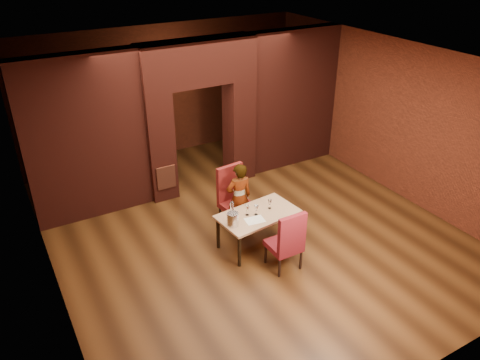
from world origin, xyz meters
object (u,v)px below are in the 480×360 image
(wine_bucket, at_px, (233,219))
(chair_near, at_px, (284,239))
(water_bottle, at_px, (232,209))
(dining_table, at_px, (257,229))
(wine_glass_b, at_px, (256,210))
(wine_glass_c, at_px, (270,204))
(potted_plant, at_px, (272,207))
(person_seated, at_px, (239,198))
(chair_far, at_px, (237,199))
(wine_glass_a, at_px, (247,210))

(wine_bucket, bearing_deg, chair_near, -45.72)
(wine_bucket, xyz_separation_m, water_bottle, (0.13, 0.25, 0.03))
(dining_table, distance_m, wine_glass_b, 0.43)
(chair_near, distance_m, wine_glass_c, 0.83)
(water_bottle, bearing_deg, wine_bucket, -116.74)
(chair_near, distance_m, wine_glass_b, 0.75)
(wine_glass_b, distance_m, wine_glass_c, 0.33)
(wine_glass_b, relative_size, potted_plant, 0.46)
(chair_near, xyz_separation_m, person_seated, (-0.09, 1.34, 0.13))
(water_bottle, height_order, potted_plant, water_bottle)
(wine_bucket, relative_size, potted_plant, 0.58)
(wine_glass_c, height_order, wine_bucket, wine_bucket)
(chair_far, bearing_deg, water_bottle, -132.38)
(person_seated, xyz_separation_m, wine_glass_c, (0.31, -0.56, 0.06))
(dining_table, bearing_deg, chair_near, -92.18)
(chair_near, bearing_deg, wine_glass_c, -105.22)
(dining_table, bearing_deg, wine_glass_b, -158.80)
(person_seated, distance_m, wine_glass_c, 0.64)
(dining_table, height_order, chair_far, chair_far)
(wine_glass_b, relative_size, water_bottle, 0.64)
(wine_glass_c, distance_m, potted_plant, 0.95)
(chair_far, bearing_deg, wine_glass_a, -110.14)
(dining_table, xyz_separation_m, chair_near, (0.05, -0.75, 0.23))
(dining_table, height_order, wine_glass_b, wine_glass_b)
(wine_glass_a, height_order, wine_glass_c, wine_glass_a)
(potted_plant, bearing_deg, chair_near, -116.40)
(dining_table, bearing_deg, wine_glass_c, 1.37)
(chair_far, height_order, wine_glass_a, chair_far)
(dining_table, distance_m, chair_far, 0.75)
(water_bottle, bearing_deg, wine_glass_b, -23.11)
(wine_glass_b, distance_m, potted_plant, 1.18)
(wine_glass_a, height_order, wine_glass_b, same)
(water_bottle, bearing_deg, person_seated, 48.87)
(wine_glass_b, xyz_separation_m, wine_bucket, (-0.52, -0.09, 0.03))
(wine_glass_c, relative_size, potted_plant, 0.43)
(chair_far, height_order, person_seated, person_seated)
(dining_table, relative_size, wine_bucket, 5.83)
(chair_far, distance_m, wine_glass_a, 0.69)
(dining_table, bearing_deg, person_seated, 88.37)
(wine_glass_c, height_order, potted_plant, wine_glass_c)
(dining_table, relative_size, water_bottle, 4.70)
(water_bottle, bearing_deg, dining_table, -17.53)
(wine_glass_a, distance_m, potted_plant, 1.25)
(wine_glass_b, height_order, wine_glass_c, wine_glass_b)
(person_seated, bearing_deg, water_bottle, 53.33)
(chair_near, relative_size, potted_plant, 2.69)
(person_seated, bearing_deg, wine_glass_a, 79.30)
(chair_far, distance_m, wine_bucket, 0.99)
(wine_glass_a, bearing_deg, chair_far, 76.13)
(chair_near, bearing_deg, water_bottle, -60.53)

